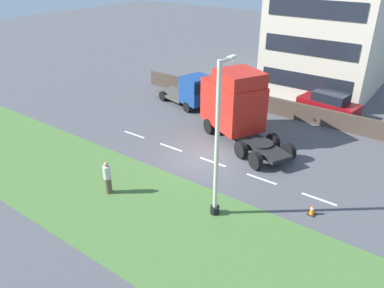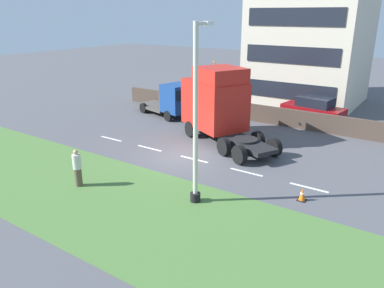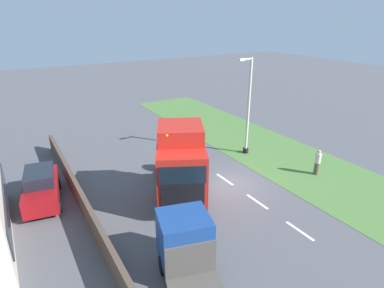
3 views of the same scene
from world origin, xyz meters
name	(u,v)px [view 3 (image 3 of 3)]	position (x,y,z in m)	size (l,w,h in m)	color
ground_plane	(231,184)	(0.00, 0.00, 0.00)	(120.00, 120.00, 0.00)	#515156
grass_verge	(296,163)	(-6.00, 0.00, 0.01)	(7.00, 44.00, 0.01)	#4C7538
lane_markings	(225,179)	(0.00, -0.70, 0.00)	(0.16, 14.60, 0.00)	white
boundary_wall	(90,217)	(9.00, 0.00, 0.64)	(0.25, 24.00, 1.28)	#4C3D33
lorry_cab	(181,165)	(3.74, 0.08, 2.31)	(5.54, 7.51, 4.73)	black
flatbed_truck	(187,249)	(6.41, 5.39, 1.39)	(3.39, 5.80, 2.65)	navy
parked_car	(41,187)	(10.74, -3.94, 0.97)	(2.47, 4.59, 1.98)	maroon
lamp_post	(248,113)	(-4.00, -3.46, 3.30)	(1.34, 0.44, 7.38)	black
pedestrian	(317,162)	(-5.81, 1.90, 0.89)	(0.39, 0.39, 1.80)	brown
traffic_cone_lead	(193,141)	(-1.42, -7.23, 0.28)	(0.36, 0.36, 0.58)	black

